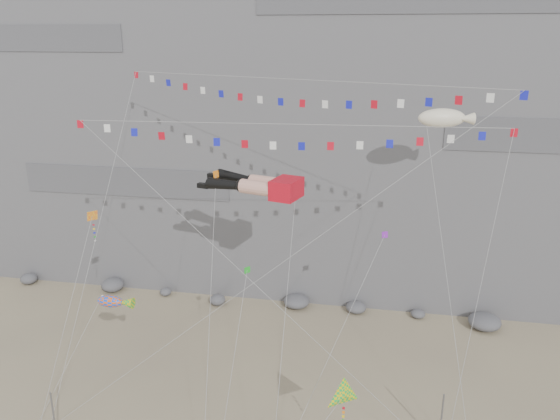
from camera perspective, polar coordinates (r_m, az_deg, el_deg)
ground at (r=42.19m, az=-2.08°, el=-20.80°), size 120.00×120.00×0.00m
cliff at (r=64.53m, az=4.08°, el=16.65°), size 80.00×28.00×50.00m
talus_boulders at (r=55.94m, az=1.73°, el=-9.54°), size 60.00×3.00×1.20m
anchor_pole_left at (r=42.11m, az=-22.56°, el=-19.27°), size 0.12×0.12×3.73m
anchor_pole_right at (r=40.11m, az=16.50°, el=-20.32°), size 0.12×0.12×4.07m
legs_kite at (r=40.98m, az=-2.19°, el=2.61°), size 8.88×17.99×21.66m
flag_banner_upper at (r=40.40m, az=1.17°, el=13.47°), size 29.82×17.38×30.05m
flag_banner_lower at (r=36.86m, az=0.80°, el=8.92°), size 29.13×6.92×24.24m
harlequin_kite at (r=42.55m, az=-19.05°, el=-0.69°), size 2.42×8.49×15.60m
fish_windsock at (r=40.65m, az=-17.34°, el=-9.13°), size 6.31×4.16×10.27m
delta_kite at (r=34.79m, az=6.70°, el=-18.72°), size 5.57×4.30×8.00m
blimp_windsock at (r=44.60m, az=16.56°, el=9.15°), size 4.70×15.87×25.02m
small_kite_a at (r=42.22m, az=-6.73°, el=3.29°), size 3.38×14.43×21.30m
small_kite_b at (r=40.24m, az=10.68°, el=-3.05°), size 6.60×11.57×17.64m
small_kite_c at (r=38.39m, az=-3.50°, el=-6.67°), size 1.05×8.65×13.31m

